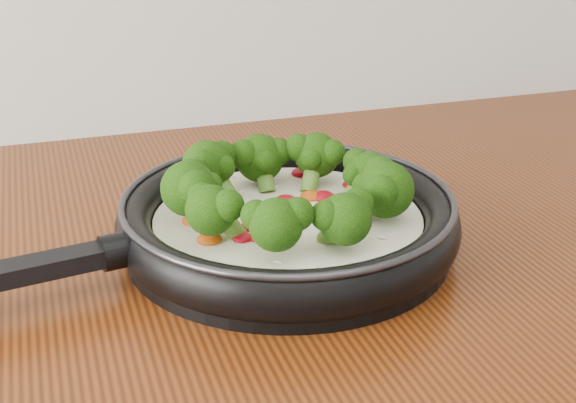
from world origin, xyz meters
name	(u,v)px	position (x,y,z in m)	size (l,w,h in m)	color
skillet	(284,215)	(-0.07, 1.08, 0.94)	(0.54, 0.38, 0.10)	black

